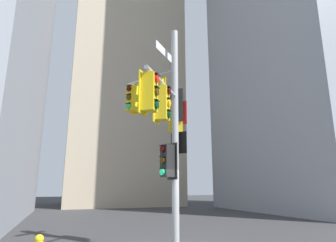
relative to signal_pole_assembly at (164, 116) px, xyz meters
name	(u,v)px	position (x,y,z in m)	size (l,w,h in m)	color
building_mid_block	(125,13)	(3.35, 25.90, 21.12)	(12.39, 12.39, 50.66)	tan
signal_pole_assembly	(164,116)	(0.00, 0.00, 0.00)	(2.17, 4.05, 7.34)	#9EA0A3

